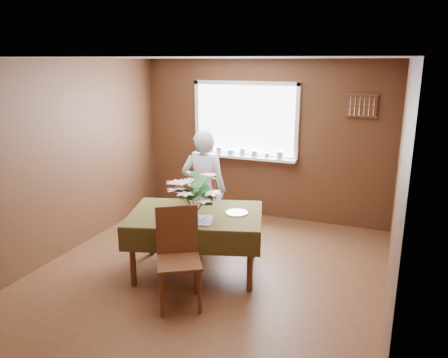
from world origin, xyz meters
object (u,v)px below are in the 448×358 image
at_px(chair_near, 178,253).
at_px(seated_woman, 204,190).
at_px(chair_far, 204,207).
at_px(flower_bouquet, 194,194).
at_px(dining_table, 196,220).

relative_size(chair_near, seated_woman, 0.63).
xyz_separation_m(chair_far, seated_woman, (0.04, -0.10, 0.27)).
xyz_separation_m(seated_woman, flower_bouquet, (0.29, -0.92, 0.25)).
height_order(seated_woman, flower_bouquet, seated_woman).
bearing_deg(chair_near, chair_far, 72.74).
distance_m(dining_table, seated_woman, 0.72).
xyz_separation_m(chair_near, seated_woman, (-0.31, 1.36, 0.26)).
bearing_deg(chair_far, flower_bouquet, 107.81).
height_order(chair_far, chair_near, chair_near).
bearing_deg(flower_bouquet, chair_near, -87.37).
bearing_deg(seated_woman, flower_bouquet, 93.12).
relative_size(dining_table, flower_bouquet, 3.20).
bearing_deg(chair_near, seated_woman, 72.09).
bearing_deg(seated_woman, chair_far, -82.58).
bearing_deg(flower_bouquet, chair_far, 108.17).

